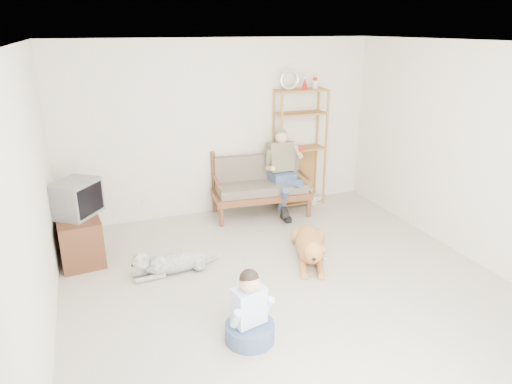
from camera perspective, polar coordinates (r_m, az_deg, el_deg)
name	(u,v)px	position (r m, az deg, el deg)	size (l,w,h in m)	color
floor	(295,295)	(5.28, 4.86, -12.69)	(5.50, 5.50, 0.00)	beige
ceiling	(303,43)	(4.45, 5.92, 18.01)	(5.50, 5.50, 0.00)	white
wall_back	(221,129)	(7.18, -4.34, 7.89)	(5.00, 5.00, 0.00)	silver
wall_left	(31,215)	(4.29, -26.33, -2.59)	(5.50, 5.50, 0.00)	silver
wall_right	(485,158)	(6.18, 26.74, 3.81)	(5.50, 5.50, 0.00)	silver
loveseat	(259,184)	(7.25, 0.43, 0.96)	(1.56, 0.85, 0.95)	brown
man	(284,178)	(7.14, 3.54, 1.80)	(0.51, 0.74, 1.19)	#43537B
etagere	(300,147)	(7.53, 5.46, 5.59)	(0.86, 0.37, 2.24)	#9E6631
book_stack	(315,199)	(7.86, 7.33, -0.88)	(0.22, 0.16, 0.14)	beige
tv_stand	(79,237)	(6.32, -21.25, -5.23)	(0.57, 0.94, 0.60)	brown
crt_tv	(76,198)	(6.13, -21.56, -0.72)	(0.68, 0.69, 0.45)	slate
wall_outlet	(146,202)	(7.23, -13.62, -1.25)	(0.12, 0.02, 0.08)	silver
golden_retriever	(310,246)	(5.98, 6.77, -6.69)	(0.71, 1.37, 0.44)	#C68C44
shaggy_dog	(169,263)	(5.71, -10.77, -8.68)	(1.16, 0.34, 0.34)	white
terrier	(313,249)	(6.08, 7.11, -7.12)	(0.25, 0.57, 0.22)	white
child	(250,315)	(4.47, -0.82, -15.14)	(0.48, 0.48, 0.76)	#43537B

